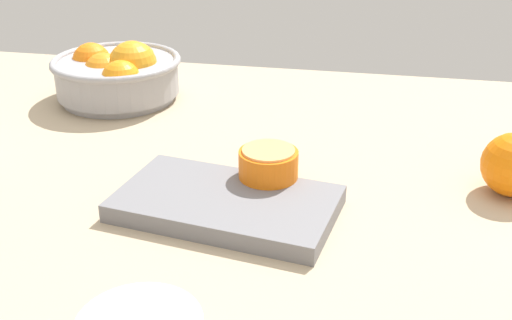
{
  "coord_description": "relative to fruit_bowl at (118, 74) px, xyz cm",
  "views": [
    {
      "loc": [
        11.39,
        -67.84,
        38.38
      ],
      "look_at": [
        -1.66,
        -1.95,
        5.92
      ],
      "focal_mm": 44.52,
      "sensor_mm": 36.0,
      "label": 1
    }
  ],
  "objects": [
    {
      "name": "ground_plane",
      "position": [
        31.88,
        -29.45,
        -6.09
      ],
      "size": [
        143.12,
        104.23,
        3.0
      ],
      "primitive_type": "cube",
      "color": "tan"
    },
    {
      "name": "fruit_bowl",
      "position": [
        0.0,
        0.0,
        0.0
      ],
      "size": [
        21.91,
        21.91,
        10.38
      ],
      "color": "#99999E",
      "rests_on": "ground_plane"
    },
    {
      "name": "cutting_board",
      "position": [
        27.15,
        -33.98,
        -3.46
      ],
      "size": [
        27.52,
        18.4,
        2.25
      ],
      "primitive_type": "cube",
      "rotation": [
        0.0,
        0.0,
        -0.16
      ],
      "color": "slate",
      "rests_on": "ground_plane"
    },
    {
      "name": "orange_half_0",
      "position": [
        31.16,
        -28.27,
        -0.51
      ],
      "size": [
        7.38,
        7.38,
        3.72
      ],
      "color": "orange",
      "rests_on": "cutting_board"
    }
  ]
}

